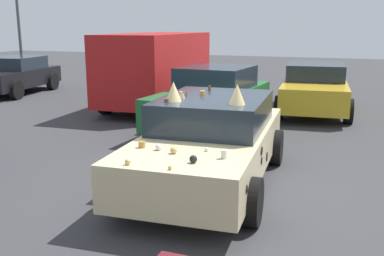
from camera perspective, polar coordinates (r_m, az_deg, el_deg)
ground_plane at (r=7.27m, az=2.23°, el=-7.11°), size 60.00×60.00×0.00m
art_car_decorated at (r=7.12m, az=2.41°, el=-1.55°), size 4.46×2.25×1.68m
parked_van_far_left at (r=13.89m, az=-4.46°, el=7.93°), size 5.31×2.43×2.27m
parked_sedan_near_left at (r=13.47m, az=15.53°, el=4.99°), size 4.32×2.26×1.41m
parked_sedan_row_back_center at (r=10.84m, az=2.69°, el=3.75°), size 4.32×2.23×1.52m
parked_sedan_behind_left at (r=17.96m, az=-22.03°, el=6.36°), size 4.17×2.50×1.36m
lot_lamp_post at (r=20.06m, az=-21.39°, el=12.05°), size 0.28×0.28×3.99m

